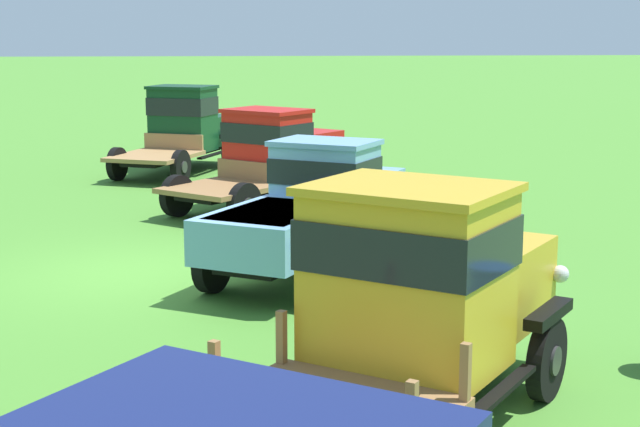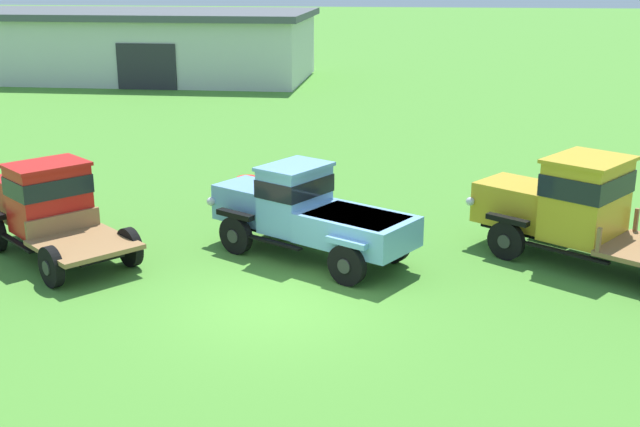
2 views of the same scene
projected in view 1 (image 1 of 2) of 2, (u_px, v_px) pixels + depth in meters
The scene contains 6 objects.
ground_plane at pixel (139, 273), 15.40m from camera, with size 240.00×240.00×0.00m, color #47842D.
vintage_truck_foreground_near at pixel (186, 128), 26.26m from camera, with size 5.19×3.44×2.29m.
vintage_truck_second_in_line at pixel (273, 155), 20.92m from camera, with size 4.54×4.23×2.12m.
vintage_truck_midrow_center at pixel (316, 208), 15.24m from camera, with size 5.02×3.80×2.06m.
vintage_truck_far_side at pixel (419, 294), 9.57m from camera, with size 5.47×4.67×2.35m.
oil_drum_beside_row at pixel (484, 215), 17.62m from camera, with size 0.58×0.58×0.94m.
Camera 1 is at (15.15, 1.51, 3.80)m, focal length 55.00 mm.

